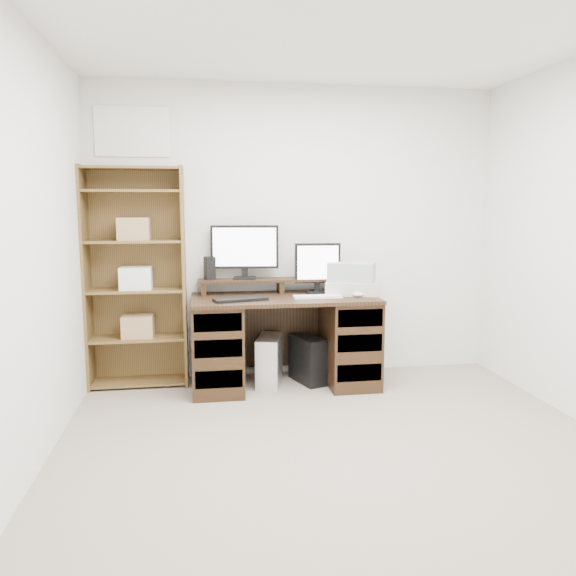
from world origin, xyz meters
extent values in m
cube|color=gray|center=(0.00, 0.00, -0.01)|extent=(3.50, 4.00, 0.02)
cube|color=silver|center=(0.00, 2.01, 1.25)|extent=(3.50, 0.02, 2.50)
cube|color=silver|center=(-1.76, 0.00, 1.25)|extent=(0.02, 4.00, 2.50)
cube|color=white|center=(-1.35, 1.99, 2.08)|extent=(0.60, 0.01, 0.40)
cube|color=black|center=(-0.16, 1.63, 0.73)|extent=(1.50, 0.70, 0.03)
cube|color=black|center=(-0.71, 1.63, 0.36)|extent=(0.40, 0.66, 0.72)
cube|color=black|center=(0.39, 1.63, 0.36)|extent=(0.40, 0.66, 0.72)
cube|color=black|center=(-0.16, 1.96, 0.40)|extent=(1.48, 0.02, 0.65)
cube|color=black|center=(-0.71, 1.30, 0.18)|extent=(0.36, 0.01, 0.14)
cube|color=black|center=(-0.71, 1.30, 0.42)|extent=(0.36, 0.01, 0.14)
cube|color=black|center=(-0.71, 1.30, 0.62)|extent=(0.36, 0.01, 0.14)
cube|color=black|center=(0.39, 1.30, 0.18)|extent=(0.36, 0.01, 0.14)
cube|color=black|center=(0.39, 1.30, 0.42)|extent=(0.36, 0.01, 0.14)
cube|color=black|center=(0.39, 1.30, 0.62)|extent=(0.36, 0.01, 0.14)
cube|color=black|center=(-0.81, 1.85, 0.80)|extent=(0.04, 0.20, 0.10)
cube|color=black|center=(-0.16, 1.85, 0.80)|extent=(0.04, 0.20, 0.10)
cube|color=black|center=(0.49, 1.85, 0.80)|extent=(0.04, 0.20, 0.10)
cube|color=black|center=(-0.16, 1.85, 0.86)|extent=(1.40, 0.22, 0.02)
cube|color=black|center=(-0.46, 1.87, 0.88)|extent=(0.20, 0.17, 0.02)
cube|color=black|center=(-0.46, 1.89, 0.94)|extent=(0.06, 0.04, 0.10)
cube|color=black|center=(-0.46, 1.89, 1.14)|extent=(0.57, 0.10, 0.36)
cube|color=white|center=(-0.46, 1.87, 1.14)|extent=(0.52, 0.06, 0.32)
cube|color=black|center=(0.15, 1.76, 0.76)|extent=(0.19, 0.15, 0.02)
cube|color=black|center=(0.15, 1.78, 0.82)|extent=(0.05, 0.03, 0.10)
cube|color=black|center=(0.15, 1.78, 1.00)|extent=(0.39, 0.05, 0.33)
cube|color=white|center=(0.15, 1.76, 1.00)|extent=(0.34, 0.02, 0.29)
cube|color=black|center=(-0.75, 1.88, 0.97)|extent=(0.10, 0.10, 0.19)
cube|color=black|center=(-0.52, 1.48, 0.76)|extent=(0.44, 0.24, 0.02)
cube|color=white|center=(0.10, 1.54, 0.76)|extent=(0.39, 0.12, 0.02)
ellipsoid|color=silver|center=(0.44, 1.52, 0.77)|extent=(0.11, 0.08, 0.04)
cube|color=beige|center=(0.42, 1.69, 0.80)|extent=(0.50, 0.42, 0.11)
cube|color=#9DA4A8|center=(0.42, 1.69, 0.94)|extent=(0.45, 0.39, 0.16)
cube|color=silver|center=(-0.27, 1.69, 0.20)|extent=(0.28, 0.44, 0.41)
cube|color=black|center=(0.05, 1.69, 0.19)|extent=(0.28, 0.42, 0.39)
cube|color=#19FF33|center=(0.11, 1.51, 0.28)|extent=(0.01, 0.01, 0.01)
cube|color=brown|center=(-1.74, 1.83, 0.90)|extent=(0.02, 0.30, 1.80)
cube|color=brown|center=(-0.96, 1.83, 0.90)|extent=(0.02, 0.30, 1.80)
cube|color=brown|center=(-1.35, 1.97, 0.90)|extent=(0.80, 0.01, 1.80)
cube|color=brown|center=(-1.35, 1.83, 0.03)|extent=(0.75, 0.28, 0.02)
cube|color=brown|center=(-1.35, 1.83, 0.40)|extent=(0.75, 0.28, 0.02)
cube|color=brown|center=(-1.35, 1.83, 0.80)|extent=(0.75, 0.28, 0.02)
cube|color=brown|center=(-1.35, 1.83, 1.20)|extent=(0.75, 0.28, 0.02)
cube|color=brown|center=(-1.35, 1.83, 1.60)|extent=(0.75, 0.28, 0.02)
cube|color=brown|center=(-1.35, 1.83, 1.78)|extent=(0.75, 0.28, 0.02)
cube|color=#A07F54|center=(-1.35, 1.83, 0.50)|extent=(0.25, 0.20, 0.18)
cube|color=white|center=(-1.35, 1.83, 0.90)|extent=(0.25, 0.20, 0.18)
cube|color=#A07F54|center=(-1.35, 1.83, 1.30)|extent=(0.25, 0.20, 0.18)
camera|label=1|loc=(-0.82, -2.83, 1.49)|focal=35.00mm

